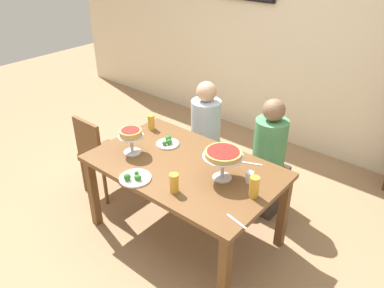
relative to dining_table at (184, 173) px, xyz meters
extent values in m
plane|color=#9E7A56|center=(0.00, 0.00, -0.65)|extent=(12.00, 12.00, 0.00)
cube|color=beige|center=(0.00, 2.20, 0.75)|extent=(8.00, 0.12, 2.80)
cube|color=brown|center=(0.00, 0.00, 0.07)|extent=(1.57, 0.97, 0.04)
cube|color=brown|center=(-0.72, -0.42, -0.30)|extent=(0.07, 0.07, 0.70)
cube|color=brown|center=(0.72, -0.42, -0.30)|extent=(0.07, 0.07, 0.70)
cube|color=brown|center=(-0.72, 0.42, -0.30)|extent=(0.07, 0.07, 0.70)
cube|color=brown|center=(0.72, 0.42, -0.30)|extent=(0.07, 0.07, 0.70)
cube|color=#382D28|center=(0.35, 0.80, -0.43)|extent=(0.34, 0.34, 0.45)
cylinder|color=#4C935B|center=(0.35, 0.80, 0.05)|extent=(0.30, 0.30, 0.50)
sphere|color=#846047|center=(0.35, 0.80, 0.40)|extent=(0.20, 0.20, 0.20)
cube|color=#382D28|center=(-0.37, 0.76, -0.43)|extent=(0.34, 0.34, 0.45)
cylinder|color=silver|center=(-0.37, 0.76, 0.05)|extent=(0.30, 0.30, 0.50)
sphere|color=tan|center=(-0.37, 0.76, 0.40)|extent=(0.20, 0.20, 0.20)
cube|color=brown|center=(-1.06, 0.00, -0.22)|extent=(0.40, 0.40, 0.04)
cube|color=brown|center=(-1.06, -0.18, 0.01)|extent=(0.36, 0.04, 0.42)
cylinder|color=brown|center=(-1.23, 0.17, -0.45)|extent=(0.04, 0.04, 0.41)
cylinder|color=brown|center=(-0.88, 0.17, -0.45)|extent=(0.04, 0.04, 0.41)
cylinder|color=brown|center=(-1.23, -0.18, -0.45)|extent=(0.04, 0.04, 0.41)
cylinder|color=brown|center=(-0.88, -0.18, -0.45)|extent=(0.04, 0.04, 0.41)
cylinder|color=silver|center=(0.35, 0.04, 0.09)|extent=(0.15, 0.15, 0.01)
cylinder|color=silver|center=(0.35, 0.04, 0.19)|extent=(0.03, 0.03, 0.18)
cylinder|color=silver|center=(0.35, 0.04, 0.29)|extent=(0.31, 0.31, 0.01)
cylinder|color=tan|center=(0.35, 0.04, 0.31)|extent=(0.28, 0.28, 0.04)
cylinder|color=maroon|center=(0.35, 0.04, 0.33)|extent=(0.24, 0.24, 0.00)
cylinder|color=silver|center=(-0.47, -0.14, 0.09)|extent=(0.15, 0.15, 0.01)
cylinder|color=silver|center=(-0.47, -0.14, 0.17)|extent=(0.03, 0.03, 0.15)
cylinder|color=silver|center=(-0.47, -0.14, 0.25)|extent=(0.22, 0.22, 0.01)
cylinder|color=tan|center=(-0.47, -0.14, 0.28)|extent=(0.19, 0.19, 0.05)
cylinder|color=maroon|center=(-0.47, -0.14, 0.31)|extent=(0.15, 0.15, 0.00)
cylinder|color=white|center=(-0.33, 0.16, 0.10)|extent=(0.21, 0.21, 0.01)
sphere|color=#2D7028|center=(-0.30, 0.15, 0.13)|extent=(0.05, 0.05, 0.05)
sphere|color=#2D7028|center=(-0.34, 0.18, 0.13)|extent=(0.06, 0.06, 0.06)
sphere|color=#2D7028|center=(-0.33, 0.11, 0.12)|extent=(0.04, 0.04, 0.04)
cylinder|color=white|center=(-0.16, -0.40, 0.10)|extent=(0.25, 0.25, 0.01)
sphere|color=#2D7028|center=(-0.17, -0.37, 0.12)|extent=(0.04, 0.04, 0.04)
sphere|color=#2D7028|center=(-0.13, -0.41, 0.12)|extent=(0.04, 0.04, 0.04)
sphere|color=#2D7028|center=(-0.11, -0.40, 0.13)|extent=(0.05, 0.05, 0.05)
sphere|color=#2D7028|center=(-0.18, -0.46, 0.13)|extent=(0.06, 0.06, 0.06)
cylinder|color=gold|center=(0.18, -0.32, 0.16)|extent=(0.07, 0.07, 0.15)
cylinder|color=gold|center=(-0.66, 0.28, 0.16)|extent=(0.07, 0.07, 0.14)
cylinder|color=gold|center=(0.66, 0.00, 0.17)|extent=(0.07, 0.07, 0.16)
cylinder|color=white|center=(0.54, 0.13, 0.13)|extent=(0.06, 0.06, 0.09)
cube|color=silver|center=(0.42, 0.36, 0.09)|extent=(0.17, 0.08, 0.00)
cube|color=silver|center=(0.72, -0.31, 0.09)|extent=(0.18, 0.05, 0.00)
camera|label=1|loc=(1.72, -1.96, 1.77)|focal=35.44mm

